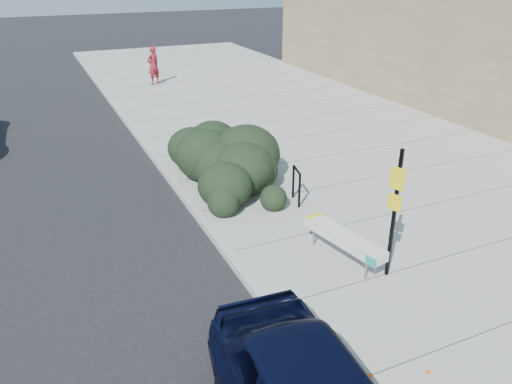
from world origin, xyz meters
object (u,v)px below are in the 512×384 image
bench (344,239)px  pedestrian (153,65)px  bike_rack (296,182)px  sign_post (395,207)px

bench → pedestrian: bearing=78.2°
bike_rack → pedestrian: 14.67m
bike_rack → sign_post: sign_post is taller
bench → pedestrian: 17.37m
bike_rack → pedestrian: bearing=102.7°
bench → bike_rack: bike_rack is taller
bike_rack → bench: bearing=-85.3°
bench → sign_post: (0.45, -0.82, 0.98)m
bench → pedestrian: (0.52, 17.36, 0.45)m
bench → sign_post: bearing=-71.5°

